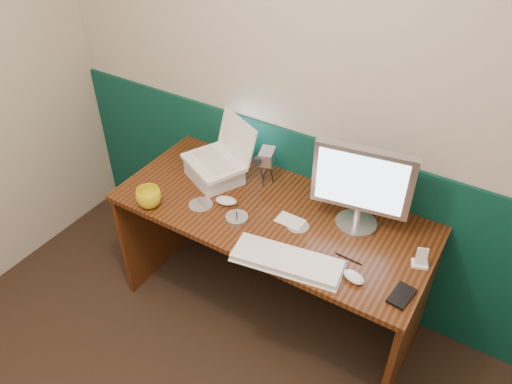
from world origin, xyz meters
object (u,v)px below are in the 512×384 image
Objects in this scene: laptop at (212,144)px; mug at (149,198)px; monitor at (362,187)px; keyboard at (287,261)px; desk at (270,264)px; camcorder at (267,167)px.

mug is (-0.15, -0.36, -0.17)m from laptop.
keyboard is at bearing -121.25° from monitor.
desk is at bearing 15.39° from laptop.
camcorder reaches higher than desk.
camcorder is (0.26, 0.12, -0.12)m from laptop.
keyboard is (0.64, -0.35, -0.21)m from laptop.
monitor is 2.22× the size of camcorder.
mug is (-0.94, -0.41, -0.18)m from monitor.
desk is 12.69× the size of mug.
desk is 3.53× the size of monitor.
mug is 0.63m from camcorder.
camcorder is (0.40, 0.48, 0.05)m from mug.
monitor reaches higher than desk.
desk is 0.73m from laptop.
desk is at bearing -69.86° from camcorder.
laptop reaches higher than mug.
monitor is at bearing 58.75° from keyboard.
monitor is 0.48m from keyboard.
monitor is 0.93× the size of keyboard.
keyboard reaches higher than desk.
monitor reaches higher than laptop.
laptop is 0.80m from monitor.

